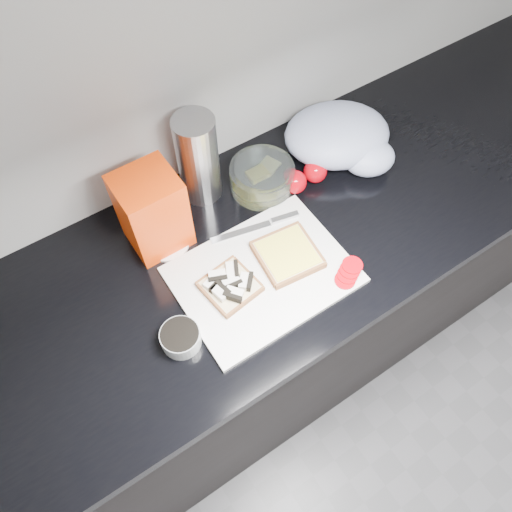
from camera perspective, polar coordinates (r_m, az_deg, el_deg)
The scene contains 14 objects.
base_cabinet at distance 1.65m, azimuth 1.30°, elevation -6.72°, with size 3.50×0.60×0.86m, color black.
countertop at distance 1.26m, azimuth 1.70°, elevation 2.03°, with size 3.50×0.64×0.04m, color black.
cutting_board at distance 1.17m, azimuth 0.81°, elevation -2.18°, with size 0.40×0.30×0.01m, color white.
bread_left at distance 1.14m, azimuth -3.07°, elevation -3.37°, with size 0.13×0.13×0.04m.
bread_right at distance 1.18m, azimuth 3.62°, elevation 0.16°, with size 0.16×0.16×0.02m.
tomato_slices at distance 1.18m, azimuth 10.54°, elevation -1.88°, with size 0.09×0.08×0.02m.
knife at distance 1.24m, azimuth 1.20°, elevation 3.73°, with size 0.23×0.07×0.01m.
seed_tub at distance 1.09m, azimuth -8.62°, elevation -9.18°, with size 0.09×0.09×0.04m.
tub_lid at distance 1.24m, azimuth -10.07°, elevation 1.46°, with size 0.11×0.11×0.01m, color white.
glass_bowl at distance 1.31m, azimuth 0.69°, elevation 8.96°, with size 0.17×0.17×0.07m.
bread_bag at distance 1.17m, azimuth -11.75°, elevation 4.97°, with size 0.14×0.13×0.21m, color #FF2804.
steel_canister at distance 1.24m, azimuth -6.64°, elevation 10.96°, with size 0.10×0.10×0.24m, color #A2A2A6.
grocery_bag at distance 1.38m, azimuth 9.74°, elevation 13.15°, with size 0.35×0.34×0.12m.
whole_tomatoes at distance 1.32m, azimuth 5.64°, elevation 9.01°, with size 0.13×0.06×0.06m.
Camera 1 is at (-0.42, 0.64, 1.92)m, focal length 35.00 mm.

